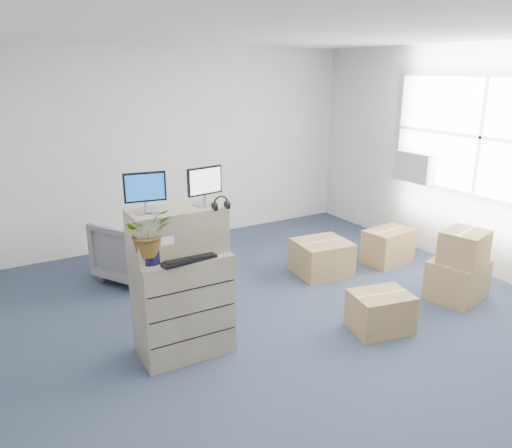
# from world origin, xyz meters

# --- Properties ---
(ground) EXTENTS (7.00, 7.00, 0.00)m
(ground) POSITION_xyz_m (0.00, 0.00, 0.00)
(ground) COLOR #262F45
(ground) RESTS_ON ground
(wall_back) EXTENTS (6.00, 0.02, 2.80)m
(wall_back) POSITION_xyz_m (0.00, 3.51, 1.40)
(wall_back) COLOR beige
(wall_back) RESTS_ON ground
(window) EXTENTS (0.07, 2.72, 1.52)m
(window) POSITION_xyz_m (2.96, 0.50, 1.70)
(window) COLOR gray
(window) RESTS_ON wall_right
(ac_unit) EXTENTS (0.24, 0.60, 0.40)m
(ac_unit) POSITION_xyz_m (2.87, 1.40, 1.20)
(ac_unit) COLOR #BCBCB7
(ac_unit) RESTS_ON wall_right
(filing_cabinet_lower) EXTENTS (0.82, 0.51, 0.95)m
(filing_cabinet_lower) POSITION_xyz_m (-0.99, 0.49, 0.48)
(filing_cabinet_lower) COLOR #84715B
(filing_cabinet_lower) RESTS_ON ground
(filing_cabinet_upper) EXTENTS (0.82, 0.42, 0.41)m
(filing_cabinet_upper) POSITION_xyz_m (-0.99, 0.53, 1.16)
(filing_cabinet_upper) COLOR #84715B
(filing_cabinet_upper) RESTS_ON filing_cabinet_lower
(monitor_left) EXTENTS (0.35, 0.16, 0.34)m
(monitor_left) POSITION_xyz_m (-1.25, 0.53, 1.55)
(monitor_left) COLOR #99999E
(monitor_left) RESTS_ON filing_cabinet_upper
(monitor_right) EXTENTS (0.34, 0.16, 0.34)m
(monitor_right) POSITION_xyz_m (-0.73, 0.50, 1.55)
(monitor_right) COLOR #99999E
(monitor_right) RESTS_ON filing_cabinet_upper
(headphones) EXTENTS (0.14, 0.02, 0.14)m
(headphones) POSITION_xyz_m (-0.66, 0.34, 1.40)
(headphones) COLOR black
(headphones) RESTS_ON filing_cabinet_upper
(keyboard) EXTENTS (0.50, 0.25, 0.03)m
(keyboard) POSITION_xyz_m (-0.99, 0.34, 0.96)
(keyboard) COLOR black
(keyboard) RESTS_ON filing_cabinet_lower
(mouse) EXTENTS (0.10, 0.07, 0.03)m
(mouse) POSITION_xyz_m (-0.70, 0.36, 0.97)
(mouse) COLOR silver
(mouse) RESTS_ON filing_cabinet_lower
(water_bottle) EXTENTS (0.07, 0.07, 0.24)m
(water_bottle) POSITION_xyz_m (-0.87, 0.57, 1.07)
(water_bottle) COLOR #919499
(water_bottle) RESTS_ON filing_cabinet_lower
(phone_dock) EXTENTS (0.05, 0.05, 0.12)m
(phone_dock) POSITION_xyz_m (-1.03, 0.53, 0.99)
(phone_dock) COLOR silver
(phone_dock) RESTS_ON filing_cabinet_lower
(external_drive) EXTENTS (0.19, 0.16, 0.05)m
(external_drive) POSITION_xyz_m (-0.68, 0.57, 0.98)
(external_drive) COLOR black
(external_drive) RESTS_ON filing_cabinet_lower
(tissue_box) EXTENTS (0.22, 0.15, 0.08)m
(tissue_box) POSITION_xyz_m (-0.65, 0.59, 1.04)
(tissue_box) COLOR #3E7CD5
(tissue_box) RESTS_ON external_drive
(potted_plant) EXTENTS (0.43, 0.46, 0.40)m
(potted_plant) POSITION_xyz_m (-1.29, 0.39, 1.18)
(potted_plant) COLOR #98AE8C
(potted_plant) RESTS_ON filing_cabinet_lower
(office_chair) EXTENTS (1.11, 1.09, 0.86)m
(office_chair) POSITION_xyz_m (-0.82, 2.35, 0.43)
(office_chair) COLOR #5D5D62
(office_chair) RESTS_ON ground
(cardboard_boxes) EXTENTS (2.04, 2.04, 0.81)m
(cardboard_boxes) POSITION_xyz_m (1.68, 0.56, 0.27)
(cardboard_boxes) COLOR olive
(cardboard_boxes) RESTS_ON ground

